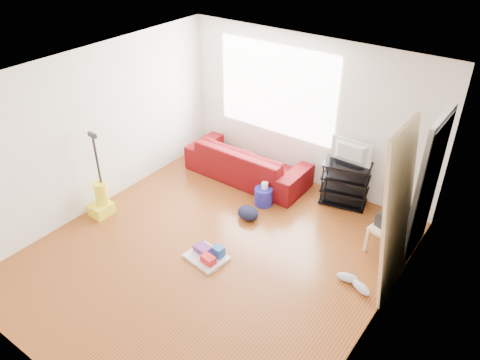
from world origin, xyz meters
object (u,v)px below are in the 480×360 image
Objects in this scene: vacuum at (101,200)px; bucket at (263,204)px; sofa at (247,177)px; side_table at (392,232)px; backpack at (248,218)px; cleaning_tray at (208,255)px; tv_stand at (345,183)px.

bucket is at bearing 43.23° from vacuum.
sofa is 2.53m from vacuum.
side_table is 4.32m from vacuum.
cleaning_tray is at bearing -75.37° from backpack.
tv_stand is at bearing 41.84° from vacuum.
vacuum is at bearing -137.28° from backpack.
tv_stand is at bearing 37.68° from bucket.
sofa is 0.86m from bucket.
bucket is 0.46m from backpack.
tv_stand is 3.83m from vacuum.
side_table is at bearing 24.25° from backpack.
tv_stand is 1.64m from backpack.
vacuum is at bearing 61.42° from sofa.
vacuum reaches higher than cleaning_tray.
sofa is at bearing 135.83° from backpack.
tv_stand reaches higher than sofa.
cleaning_tray is 1.09m from backpack.
vacuum is (-1.89, -1.69, 0.25)m from bucket.
tv_stand is 2.26× the size of backpack.
vacuum is (-3.95, -1.75, -0.08)m from side_table.
cleaning_tray is at bearing 5.63° from vacuum.
backpack is at bearing 34.24° from vacuum.
bucket is at bearing 94.08° from cleaning_tray.
tv_stand is 1.34m from bucket.
bucket is 0.83× the size of backpack.
vacuum reaches higher than sofa.
backpack is (0.71, -0.98, 0.00)m from sofa.
sofa reaches higher than bucket.
bucket is (0.69, -0.52, 0.00)m from sofa.
cleaning_tray is at bearing -85.92° from bucket.
cleaning_tray is at bearing 111.15° from sofa.
tv_stand reaches higher than side_table.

